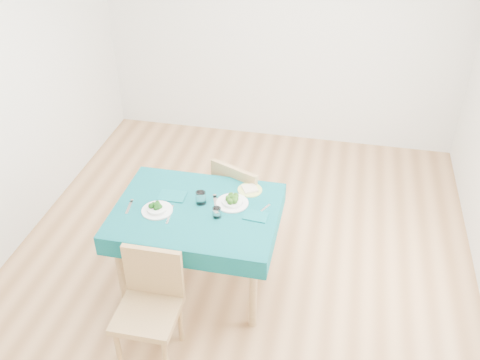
% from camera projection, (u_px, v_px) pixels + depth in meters
% --- Properties ---
extents(room_shell, '(4.02, 4.52, 2.73)m').
position_uv_depth(room_shell, '(240.00, 124.00, 3.93)').
color(room_shell, '#97683F').
rests_on(room_shell, ground).
extents(table, '(1.24, 0.94, 0.76)m').
position_uv_depth(table, '(199.00, 247.00, 4.27)').
color(table, '#074E52').
rests_on(table, ground).
extents(chair_near, '(0.42, 0.46, 1.04)m').
position_uv_depth(chair_near, '(146.00, 304.00, 3.58)').
color(chair_near, '#9C7949').
rests_on(chair_near, ground).
extents(chair_far, '(0.61, 0.63, 1.12)m').
position_uv_depth(chair_far, '(248.00, 185.00, 4.66)').
color(chair_far, '#9C7949').
rests_on(chair_far, ground).
extents(bowl_near, '(0.24, 0.24, 0.07)m').
position_uv_depth(bowl_near, '(157.00, 207.00, 4.01)').
color(bowl_near, white).
rests_on(bowl_near, table).
extents(bowl_far, '(0.25, 0.25, 0.08)m').
position_uv_depth(bowl_far, '(232.00, 200.00, 4.09)').
color(bowl_far, white).
rests_on(bowl_far, table).
extents(fork_near, '(0.04, 0.17, 0.00)m').
position_uv_depth(fork_near, '(129.00, 207.00, 4.07)').
color(fork_near, silver).
rests_on(fork_near, table).
extents(knife_near, '(0.04, 0.23, 0.00)m').
position_uv_depth(knife_near, '(170.00, 214.00, 3.99)').
color(knife_near, silver).
rests_on(knife_near, table).
extents(fork_far, '(0.09, 0.20, 0.00)m').
position_uv_depth(fork_far, '(216.00, 203.00, 4.11)').
color(fork_far, silver).
rests_on(fork_far, table).
extents(knife_far, '(0.12, 0.21, 0.00)m').
position_uv_depth(knife_far, '(261.00, 211.00, 4.02)').
color(knife_far, silver).
rests_on(knife_far, table).
extents(napkin_near, '(0.21, 0.15, 0.01)m').
position_uv_depth(napkin_near, '(172.00, 196.00, 4.18)').
color(napkin_near, '#0A575B').
rests_on(napkin_near, table).
extents(napkin_far, '(0.19, 0.14, 0.01)m').
position_uv_depth(napkin_far, '(256.00, 216.00, 3.97)').
color(napkin_far, '#0A575B').
rests_on(napkin_far, table).
extents(tumbler_center, '(0.08, 0.08, 0.10)m').
position_uv_depth(tumbler_center, '(201.00, 198.00, 4.09)').
color(tumbler_center, white).
rests_on(tumbler_center, table).
extents(tumbler_side, '(0.06, 0.06, 0.08)m').
position_uv_depth(tumbler_side, '(217.00, 213.00, 3.95)').
color(tumbler_side, white).
rests_on(tumbler_side, table).
extents(side_plate, '(0.20, 0.20, 0.01)m').
position_uv_depth(side_plate, '(250.00, 190.00, 4.25)').
color(side_plate, '#C0CB63').
rests_on(side_plate, table).
extents(bread_slice, '(0.15, 0.15, 0.02)m').
position_uv_depth(bread_slice, '(250.00, 189.00, 4.24)').
color(bread_slice, beige).
rests_on(bread_slice, side_plate).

